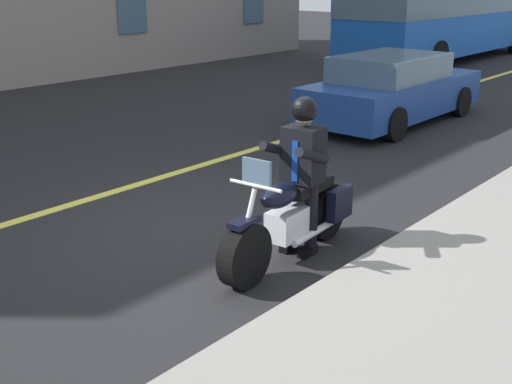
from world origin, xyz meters
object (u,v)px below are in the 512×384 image
(rider_main, at_px, (302,162))
(car_silver, at_px, (392,89))
(motorcycle_main, at_px, (292,218))
(bus_far, at_px, (450,6))

(rider_main, height_order, car_silver, rider_main)
(motorcycle_main, distance_m, bus_far, 18.19)
(bus_far, distance_m, car_silver, 11.02)
(motorcycle_main, bearing_deg, rider_main, -174.54)
(motorcycle_main, distance_m, rider_main, 0.61)
(motorcycle_main, relative_size, rider_main, 1.28)
(rider_main, distance_m, bus_far, 17.97)
(rider_main, xyz_separation_m, bus_far, (-16.87, -6.13, 0.84))
(motorcycle_main, height_order, car_silver, car_silver)
(bus_far, xyz_separation_m, car_silver, (10.35, 3.59, -1.18))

